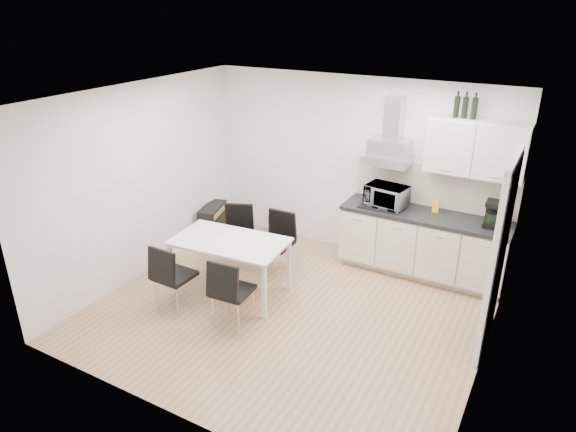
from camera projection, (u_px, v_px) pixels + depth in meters
name	position (u px, v px, depth m)	size (l,w,h in m)	color
ground	(288.00, 311.00, 6.33)	(4.50, 4.50, 0.00)	tan
wall_back	(355.00, 167.00, 7.43)	(4.50, 0.10, 2.60)	white
wall_front	(170.00, 297.00, 4.21)	(4.50, 0.10, 2.60)	white
wall_left	(141.00, 182.00, 6.83)	(0.10, 4.00, 2.60)	white
wall_right	(497.00, 259.00, 4.81)	(0.10, 4.00, 2.60)	white
ceiling	(288.00, 98.00, 5.31)	(4.50, 4.50, 0.00)	white
doorway	(498.00, 258.00, 5.37)	(0.08, 1.04, 2.10)	white
kitchenette	(428.00, 219.00, 6.87)	(2.22, 0.64, 2.52)	beige
dining_table	(230.00, 246.00, 6.48)	(1.49, 0.93, 0.75)	white
chair_far_left	(238.00, 237.00, 7.25)	(0.44, 0.50, 0.88)	black
chair_far_right	(276.00, 245.00, 7.03)	(0.44, 0.50, 0.88)	black
chair_near_left	(175.00, 276.00, 6.23)	(0.44, 0.50, 0.88)	black
chair_near_right	(233.00, 291.00, 5.92)	(0.44, 0.50, 0.88)	black
guitar_amp	(213.00, 221.00, 8.21)	(0.43, 0.68, 0.53)	black
floor_speaker	(276.00, 224.00, 8.36)	(0.20, 0.18, 0.33)	black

